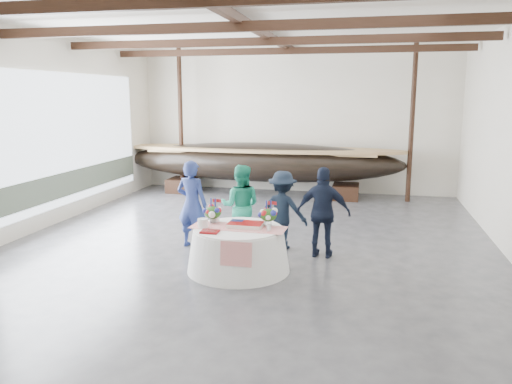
# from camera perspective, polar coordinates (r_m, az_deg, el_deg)

# --- Properties ---
(floor) EXTENTS (10.00, 12.00, 0.01)m
(floor) POSITION_cam_1_polar(r_m,az_deg,el_deg) (10.62, -0.46, -5.75)
(floor) COLOR #3D3D42
(floor) RESTS_ON ground
(wall_back) EXTENTS (10.00, 0.02, 4.50)m
(wall_back) POSITION_cam_1_polar(r_m,az_deg,el_deg) (16.09, 4.48, 8.07)
(wall_back) COLOR silver
(wall_back) RESTS_ON ground
(wall_front) EXTENTS (10.00, 0.02, 4.50)m
(wall_front) POSITION_cam_1_polar(r_m,az_deg,el_deg) (4.62, -17.84, 0.40)
(wall_front) COLOR silver
(wall_front) RESTS_ON ground
(wall_left) EXTENTS (0.02, 12.00, 4.50)m
(wall_left) POSITION_cam_1_polar(r_m,az_deg,el_deg) (12.35, -23.84, 6.31)
(wall_left) COLOR silver
(wall_left) RESTS_ON ground
(ceiling) EXTENTS (10.00, 12.00, 0.01)m
(ceiling) POSITION_cam_1_polar(r_m,az_deg,el_deg) (10.27, -0.50, 19.06)
(ceiling) COLOR white
(ceiling) RESTS_ON wall_back
(pavilion_structure) EXTENTS (9.80, 11.76, 4.50)m
(pavilion_structure) POSITION_cam_1_polar(r_m,az_deg,el_deg) (11.05, 0.57, 15.89)
(pavilion_structure) COLOR black
(pavilion_structure) RESTS_ON ground
(open_bay) EXTENTS (0.03, 7.00, 3.20)m
(open_bay) POSITION_cam_1_polar(r_m,az_deg,el_deg) (13.17, -20.94, 4.90)
(open_bay) COLOR silver
(open_bay) RESTS_ON ground
(longboat_display) EXTENTS (8.72, 1.74, 1.64)m
(longboat_display) POSITION_cam_1_polar(r_m,az_deg,el_deg) (15.42, 0.54, 3.48)
(longboat_display) COLOR black
(longboat_display) RESTS_ON ground
(banquet_table) EXTENTS (1.82, 1.82, 0.78)m
(banquet_table) POSITION_cam_1_polar(r_m,az_deg,el_deg) (8.87, -2.02, -6.52)
(banquet_table) COLOR white
(banquet_table) RESTS_ON ground
(tabletop_items) EXTENTS (1.70, 0.95, 0.40)m
(tabletop_items) POSITION_cam_1_polar(r_m,az_deg,el_deg) (8.87, -2.13, -2.90)
(tabletop_items) COLOR red
(tabletop_items) RESTS_ON banquet_table
(guest_woman_blue) EXTENTS (0.71, 0.52, 1.79)m
(guest_woman_blue) POSITION_cam_1_polar(r_m,az_deg,el_deg) (10.19, -7.33, -1.37)
(guest_woman_blue) COLOR navy
(guest_woman_blue) RESTS_ON ground
(guest_woman_teal) EXTENTS (0.87, 0.71, 1.69)m
(guest_woman_teal) POSITION_cam_1_polar(r_m,az_deg,el_deg) (10.17, -1.76, -1.60)
(guest_woman_teal) COLOR #1C9470
(guest_woman_teal) RESTS_ON ground
(guest_man_left) EXTENTS (1.10, 0.73, 1.58)m
(guest_man_left) POSITION_cam_1_polar(r_m,az_deg,el_deg) (10.03, 3.05, -2.08)
(guest_man_left) COLOR black
(guest_man_left) RESTS_ON ground
(guest_man_right) EXTENTS (1.04, 0.48, 1.74)m
(guest_man_right) POSITION_cam_1_polar(r_m,az_deg,el_deg) (9.55, 7.71, -2.34)
(guest_man_right) COLOR black
(guest_man_right) RESTS_ON ground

